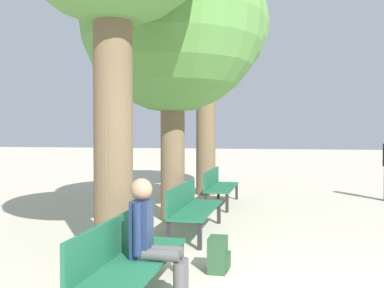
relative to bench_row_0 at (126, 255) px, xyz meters
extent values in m
cube|color=#1E6042|center=(0.10, 0.00, -0.07)|extent=(0.54, 1.87, 0.04)
cube|color=#1E6042|center=(-0.15, 0.00, 0.15)|extent=(0.04, 1.87, 0.38)
cube|color=black|center=(0.32, 0.89, -0.28)|extent=(0.06, 0.06, 0.38)
cube|color=black|center=(-0.13, 0.89, -0.28)|extent=(0.06, 0.06, 0.38)
cube|color=#1E6042|center=(0.10, 2.88, -0.07)|extent=(0.54, 1.87, 0.04)
cube|color=#1E6042|center=(-0.15, 2.88, 0.15)|extent=(0.04, 1.87, 0.38)
cube|color=black|center=(0.32, 2.00, -0.28)|extent=(0.06, 0.06, 0.38)
cube|color=black|center=(0.32, 3.77, -0.28)|extent=(0.06, 0.06, 0.38)
cube|color=black|center=(-0.13, 2.00, -0.28)|extent=(0.06, 0.06, 0.38)
cube|color=black|center=(-0.13, 3.77, -0.28)|extent=(0.06, 0.06, 0.38)
cube|color=#1E6042|center=(0.10, 5.77, -0.07)|extent=(0.54, 1.87, 0.04)
cube|color=#1E6042|center=(-0.15, 5.77, 0.15)|extent=(0.04, 1.87, 0.38)
cube|color=black|center=(0.32, 4.88, -0.28)|extent=(0.06, 0.06, 0.38)
cube|color=black|center=(0.32, 6.65, -0.28)|extent=(0.06, 0.06, 0.38)
cube|color=black|center=(-0.13, 4.88, -0.28)|extent=(0.06, 0.06, 0.38)
cube|color=black|center=(-0.13, 6.65, -0.28)|extent=(0.06, 0.06, 0.38)
cylinder|color=brown|center=(-0.59, 1.09, 1.33)|extent=(0.48, 0.48, 3.59)
cylinder|color=brown|center=(-0.59, 3.93, 0.93)|extent=(0.45, 0.45, 2.80)
sphere|color=#568E42|center=(-0.59, 3.93, 3.28)|extent=(3.44, 3.44, 3.44)
cylinder|color=brown|center=(-0.59, 7.38, 1.34)|extent=(0.52, 0.52, 3.62)
sphere|color=#568E42|center=(-0.59, 7.38, 4.07)|extent=(3.33, 3.33, 3.33)
cylinder|color=#4C4C4C|center=(0.32, 0.02, 0.01)|extent=(0.40, 0.12, 0.12)
cylinder|color=#4C4C4C|center=(0.52, 0.02, -0.26)|extent=(0.12, 0.12, 0.42)
cylinder|color=#4C4C4C|center=(0.32, 0.16, 0.01)|extent=(0.40, 0.12, 0.12)
cylinder|color=#4C4C4C|center=(0.52, 0.16, -0.26)|extent=(0.12, 0.12, 0.42)
cube|color=navy|center=(0.12, 0.09, 0.24)|extent=(0.18, 0.21, 0.56)
cylinder|color=navy|center=(0.12, -0.03, 0.26)|extent=(0.08, 0.08, 0.51)
cylinder|color=navy|center=(0.12, 0.21, 0.26)|extent=(0.08, 0.08, 0.51)
sphere|color=#A37A5B|center=(0.12, 0.09, 0.63)|extent=(0.21, 0.21, 0.21)
cube|color=#284C2D|center=(0.72, 1.10, -0.26)|extent=(0.21, 0.28, 0.42)
cube|color=#284C2D|center=(0.84, 1.10, -0.32)|extent=(0.04, 0.20, 0.18)
camera|label=1|loc=(1.49, -3.86, 1.18)|focal=40.00mm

